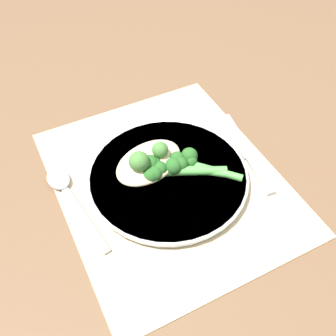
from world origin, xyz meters
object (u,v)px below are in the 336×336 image
Objects in this scene: broccoli_stalk_right at (182,166)px; broccoli_stalk_left at (198,162)px; broccoli_stalk_rear at (157,169)px; broccoli_stalk_front at (167,170)px; chicken_fillet at (149,162)px; spoon at (65,188)px; knife at (246,153)px; plate at (168,176)px.

broccoli_stalk_right reaches higher than broccoli_stalk_left.
broccoli_stalk_front is (0.01, 0.01, -0.00)m from broccoli_stalk_rear.
chicken_fillet is 0.74× the size of spoon.
broccoli_stalk_right is (0.01, 0.04, -0.00)m from broccoli_stalk_rear.
broccoli_stalk_front is 0.64× the size of knife.
broccoli_stalk_right is at bearing 82.12° from plate.
plate reaches higher than knife.
broccoli_stalk_front is at bearing 119.39° from broccoli_stalk_right.
broccoli_stalk_rear reaches higher than spoon.
spoon is (-0.03, -0.14, -0.02)m from chicken_fillet.
broccoli_stalk_left is 0.10m from knife.
broccoli_stalk_rear is 0.17m from knife.
plate is 0.03m from broccoli_stalk_rear.
plate is 0.15m from knife.
plate is at bearing 130.35° from broccoli_stalk_left.
knife is (0.04, 0.17, -0.02)m from chicken_fillet.
plate is at bearing 119.44° from broccoli_stalk_right.
broccoli_stalk_front is 1.29× the size of broccoli_stalk_right.
knife is at bearing -20.12° from spoon.
knife is (0.01, 0.15, -0.02)m from broccoli_stalk_front.
plate is 2.81× the size of broccoli_stalk_left.
broccoli_stalk_left is 0.48× the size of knife.
spoon is at bearing -101.02° from chicken_fillet.
plate is 0.05m from broccoli_stalk_left.
broccoli_stalk_front is 0.05m from broccoli_stalk_left.
spoon is at bearing 177.69° from knife.
plate is at bearing -91.82° from broccoli_stalk_rear.
chicken_fillet is at bearing 177.10° from knife.
plate is 1.34× the size of knife.
broccoli_stalk_front is at bearing 33.51° from chicken_fillet.
broccoli_stalk_rear reaches higher than broccoli_stalk_right.
broccoli_stalk_rear reaches higher than plate.
knife is (0.01, 0.15, -0.01)m from plate.
knife is at bearing 86.67° from plate.
broccoli_stalk_rear is at bearing -26.98° from spoon.
broccoli_stalk_left is at bearing -171.87° from knife.
broccoli_stalk_right reaches higher than chicken_fillet.
broccoli_stalk_right is (0.00, 0.02, 0.00)m from broccoli_stalk_front.
broccoli_stalk_front is at bearing -93.90° from broccoli_stalk_rear.
broccoli_stalk_rear is 0.51× the size of knife.
plate is 0.02m from broccoli_stalk_front.
broccoli_stalk_rear is 0.04m from broccoli_stalk_right.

